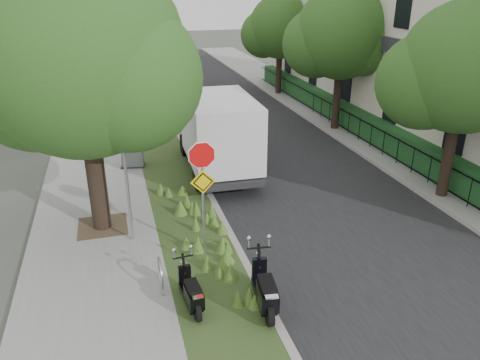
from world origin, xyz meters
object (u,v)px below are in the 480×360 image
at_px(utility_cabinet, 132,152).
at_px(scooter_far, 265,294).
at_px(scooter_near, 192,296).
at_px(box_truck, 217,130).
at_px(sign_assembly, 203,176).

bearing_deg(utility_cabinet, scooter_far, -77.20).
height_order(scooter_far, utility_cabinet, utility_cabinet).
bearing_deg(scooter_near, scooter_far, -17.17).
bearing_deg(scooter_far, utility_cabinet, 102.80).
distance_m(scooter_far, box_truck, 8.51).
bearing_deg(scooter_far, scooter_near, 162.83).
bearing_deg(scooter_far, sign_assembly, 106.22).
xyz_separation_m(sign_assembly, box_truck, (1.70, 5.71, -0.67)).
bearing_deg(utility_cabinet, box_truck, -21.05).
bearing_deg(scooter_near, box_truck, 72.87).
distance_m(scooter_near, scooter_far, 1.59).
bearing_deg(utility_cabinet, scooter_near, -85.85).
relative_size(scooter_near, utility_cabinet, 1.29).
xyz_separation_m(sign_assembly, scooter_far, (0.78, -2.67, -1.79)).
relative_size(scooter_near, box_truck, 0.27).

